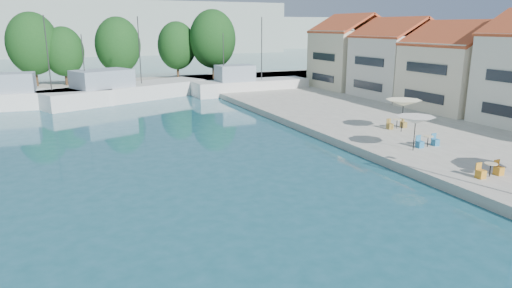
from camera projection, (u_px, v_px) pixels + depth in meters
name	position (u px, v px, depth m)	size (l,w,h in m)	color
quay_right	(464.00, 119.00, 42.46)	(32.00, 92.00, 0.60)	#9E9B8E
quay_far	(91.00, 88.00, 63.35)	(90.00, 16.00, 0.60)	#9E9B8E
hill_east	(193.00, 33.00, 180.74)	(140.00, 40.00, 12.00)	#93A095
building_04	(460.00, 64.00, 44.71)	(9.00, 8.80, 9.20)	#F2E2C2
building_05	(398.00, 56.00, 52.61)	(8.40, 8.80, 9.70)	silver
building_06	(352.00, 51.00, 60.51)	(9.00, 8.80, 10.20)	beige
trawler_02	(33.00, 98.00, 49.75)	(16.09, 5.25, 10.20)	silver
trawler_03	(123.00, 91.00, 54.60)	(21.05, 12.75, 10.20)	silver
trawler_04	(248.00, 86.00, 59.80)	(15.40, 4.31, 10.20)	silver
tree_04	(33.00, 44.00, 61.52)	(6.72, 6.72, 9.95)	#3F2B19
tree_05	(64.00, 52.00, 62.82)	(5.43, 5.43, 8.04)	#3F2B19
tree_06	(118.00, 45.00, 64.89)	(6.34, 6.34, 9.39)	#3F2B19
tree_07	(177.00, 46.00, 71.22)	(5.94, 5.94, 8.79)	#3F2B19
tree_08	(213.00, 39.00, 70.35)	(7.15, 7.15, 10.59)	#3F2B19
umbrella_white	(416.00, 120.00, 29.96)	(2.54, 2.54, 2.32)	black
umbrella_cream	(403.00, 103.00, 35.35)	(2.76, 2.76, 2.53)	black
cafe_table_01	(490.00, 172.00, 25.12)	(1.82, 0.70, 0.76)	black
cafe_table_02	(428.00, 143.00, 31.35)	(1.82, 0.70, 0.76)	black
cafe_table_03	(397.00, 125.00, 36.95)	(1.82, 0.70, 0.76)	black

